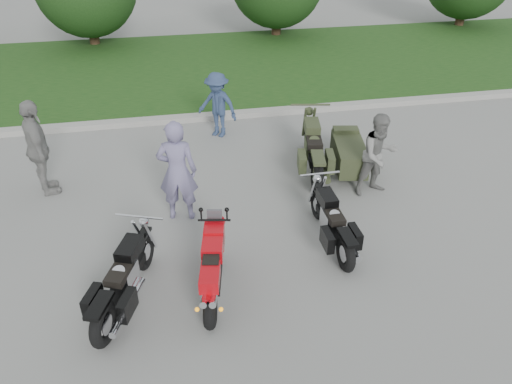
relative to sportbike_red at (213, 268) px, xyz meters
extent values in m
plane|color=gray|center=(0.21, 0.56, -0.52)|extent=(80.00, 80.00, 0.00)
cube|color=#A09D96|center=(0.21, 6.56, -0.44)|extent=(60.00, 0.30, 0.15)
cube|color=#33571E|center=(0.21, 10.71, -0.45)|extent=(60.00, 8.00, 0.14)
cylinder|color=#3F2B1C|center=(-2.79, 14.06, 0.08)|extent=(0.36, 0.36, 1.20)
cylinder|color=#3F2B1C|center=(4.21, 14.06, 0.08)|extent=(0.36, 0.36, 1.20)
cylinder|color=#3F2B1C|center=(12.21, 14.06, 0.08)|extent=(0.36, 0.36, 1.20)
torus|color=black|center=(-0.11, -0.60, -0.24)|extent=(0.27, 0.58, 0.56)
torus|color=black|center=(0.13, 0.68, -0.25)|extent=(0.21, 0.55, 0.54)
cube|color=black|center=(0.00, -0.01, -0.02)|extent=(0.40, 0.85, 0.32)
cube|color=#BE070F|center=(0.04, 0.20, 0.22)|extent=(0.39, 0.54, 0.23)
cube|color=#BE070F|center=(-0.08, -0.41, 0.18)|extent=(0.36, 0.54, 0.20)
cube|color=black|center=(-0.02, -0.12, 0.26)|extent=(0.29, 0.35, 0.09)
cube|color=#BE070F|center=(0.10, 0.53, 0.18)|extent=(0.37, 0.41, 0.36)
cylinder|color=silver|center=(-0.19, -0.64, 0.04)|extent=(0.18, 0.43, 0.20)
cylinder|color=silver|center=(-0.06, -0.67, 0.04)|extent=(0.18, 0.43, 0.20)
torus|color=black|center=(-1.55, -0.64, -0.19)|extent=(0.38, 0.67, 0.65)
torus|color=black|center=(-1.00, 0.85, -0.21)|extent=(0.32, 0.62, 0.61)
cube|color=black|center=(-1.28, 0.10, -0.12)|extent=(0.60, 1.15, 0.13)
cube|color=silver|center=(-1.28, 0.10, -0.04)|extent=(0.42, 0.51, 0.34)
cube|color=black|center=(-1.18, 0.37, 0.23)|extent=(0.44, 0.59, 0.21)
cube|color=black|center=(-1.33, -0.03, 0.13)|extent=(0.42, 0.54, 0.12)
cube|color=black|center=(-1.55, -0.64, 0.15)|extent=(0.38, 0.57, 0.06)
cylinder|color=silver|center=(-1.23, -0.27, -0.25)|extent=(0.46, 1.02, 0.10)
torus|color=black|center=(2.15, 0.18, -0.21)|extent=(0.16, 0.62, 0.62)
torus|color=black|center=(2.13, 1.68, -0.23)|extent=(0.11, 0.58, 0.58)
cube|color=black|center=(2.14, 0.93, -0.14)|extent=(0.21, 1.09, 0.13)
cube|color=silver|center=(2.14, 0.93, -0.07)|extent=(0.28, 0.41, 0.32)
cube|color=black|center=(2.14, 1.20, 0.19)|extent=(0.26, 0.50, 0.20)
cube|color=black|center=(2.14, 0.79, 0.10)|extent=(0.26, 0.46, 0.11)
cube|color=black|center=(2.15, 0.18, 0.11)|extent=(0.20, 0.50, 0.05)
cylinder|color=silver|center=(2.31, 0.61, -0.27)|extent=(0.10, 1.00, 0.09)
torus|color=black|center=(2.39, 2.56, -0.15)|extent=(0.32, 0.77, 0.74)
torus|color=black|center=(2.73, 4.33, -0.17)|extent=(0.26, 0.71, 0.70)
cube|color=black|center=(2.56, 3.45, -0.06)|extent=(0.48, 1.33, 0.15)
cube|color=#363E24|center=(2.56, 3.45, 0.03)|extent=(0.41, 0.54, 0.38)
cube|color=#363E24|center=(2.62, 3.77, 0.33)|extent=(0.41, 0.65, 0.24)
cube|color=black|center=(2.53, 3.29, 0.22)|extent=(0.40, 0.59, 0.13)
cube|color=#363E24|center=(2.39, 2.56, 0.25)|extent=(0.35, 0.64, 0.07)
cylinder|color=#363E24|center=(2.68, 3.03, -0.21)|extent=(0.33, 1.20, 0.11)
cube|color=#363E24|center=(3.29, 3.20, -0.08)|extent=(0.85, 1.51, 0.49)
torus|color=black|center=(3.56, 3.15, -0.21)|extent=(0.24, 0.63, 0.61)
imported|color=gray|center=(-0.35, 2.19, 0.45)|extent=(0.78, 0.58, 1.95)
imported|color=gray|center=(3.54, 2.33, 0.32)|extent=(0.93, 0.79, 1.68)
imported|color=navy|center=(0.79, 5.55, 0.28)|extent=(1.18, 1.10, 1.59)
imported|color=gray|center=(-2.93, 3.58, 0.46)|extent=(0.82, 1.24, 1.96)
camera|label=1|loc=(-0.45, -5.65, 4.85)|focal=35.00mm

